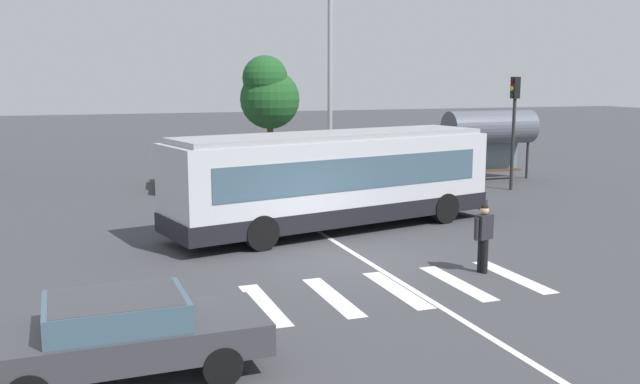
# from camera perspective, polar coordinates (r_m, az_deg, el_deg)

# --- Properties ---
(ground_plane) EXTENTS (160.00, 160.00, 0.00)m
(ground_plane) POSITION_cam_1_polar(r_m,az_deg,el_deg) (18.33, 2.12, -5.60)
(ground_plane) COLOR #3D3D42
(city_transit_bus) EXTENTS (11.17, 4.93, 3.06)m
(city_transit_bus) POSITION_cam_1_polar(r_m,az_deg,el_deg) (21.65, 1.18, 1.02)
(city_transit_bus) COLOR black
(city_transit_bus) RESTS_ON ground_plane
(pedestrian_crossing_street) EXTENTS (0.57, 0.35, 1.72)m
(pedestrian_crossing_street) POSITION_cam_1_polar(r_m,az_deg,el_deg) (17.38, 13.33, -3.39)
(pedestrian_crossing_street) COLOR black
(pedestrian_crossing_street) RESTS_ON ground_plane
(foreground_sedan) EXTENTS (4.54, 1.95, 1.35)m
(foreground_sedan) POSITION_cam_1_polar(r_m,az_deg,el_deg) (11.58, -16.05, -11.03)
(foreground_sedan) COLOR black
(foreground_sedan) RESTS_ON ground_plane
(parked_car_champagne) EXTENTS (2.35, 4.69, 1.35)m
(parked_car_champagne) POSITION_cam_1_polar(r_m,az_deg,el_deg) (30.73, -11.41, 1.77)
(parked_car_champagne) COLOR black
(parked_car_champagne) RESTS_ON ground_plane
(parked_car_charcoal) EXTENTS (2.01, 4.57, 1.35)m
(parked_car_charcoal) POSITION_cam_1_polar(r_m,az_deg,el_deg) (30.81, -6.41, 1.92)
(parked_car_charcoal) COLOR black
(parked_car_charcoal) RESTS_ON ground_plane
(parked_car_black) EXTENTS (2.01, 4.57, 1.35)m
(parked_car_black) POSITION_cam_1_polar(r_m,az_deg,el_deg) (31.82, -1.92, 2.20)
(parked_car_black) COLOR black
(parked_car_black) RESTS_ON ground_plane
(parked_car_red) EXTENTS (2.09, 4.60, 1.35)m
(parked_car_red) POSITION_cam_1_polar(r_m,az_deg,el_deg) (32.67, 2.75, 2.39)
(parked_car_red) COLOR black
(parked_car_red) RESTS_ON ground_plane
(traffic_light_far_corner) EXTENTS (0.33, 0.32, 4.78)m
(traffic_light_far_corner) POSITION_cam_1_polar(r_m,az_deg,el_deg) (30.44, 15.70, 6.15)
(traffic_light_far_corner) COLOR #28282B
(traffic_light_far_corner) RESTS_ON ground_plane
(bus_stop_shelter) EXTENTS (4.39, 1.54, 3.25)m
(bus_stop_shelter) POSITION_cam_1_polar(r_m,az_deg,el_deg) (33.08, 13.81, 5.09)
(bus_stop_shelter) COLOR #28282B
(bus_stop_shelter) RESTS_ON ground_plane
(twin_arm_street_lamp) EXTENTS (3.81, 0.32, 8.82)m
(twin_arm_street_lamp) POSITION_cam_1_polar(r_m,az_deg,el_deg) (28.75, 0.83, 10.69)
(twin_arm_street_lamp) COLOR #939399
(twin_arm_street_lamp) RESTS_ON ground_plane
(background_tree_right) EXTENTS (3.37, 3.37, 6.00)m
(background_tree_right) POSITION_cam_1_polar(r_m,az_deg,el_deg) (39.40, -4.27, 8.12)
(background_tree_right) COLOR brown
(background_tree_right) RESTS_ON ground_plane
(crosswalk_painted_stripes) EXTENTS (6.66, 2.91, 0.01)m
(crosswalk_painted_stripes) POSITION_cam_1_polar(r_m,az_deg,el_deg) (15.90, 6.33, -7.98)
(crosswalk_painted_stripes) COLOR silver
(crosswalk_painted_stripes) RESTS_ON ground_plane
(lane_center_line) EXTENTS (0.16, 24.00, 0.01)m
(lane_center_line) POSITION_cam_1_polar(r_m,az_deg,el_deg) (20.29, 1.23, -4.11)
(lane_center_line) COLOR silver
(lane_center_line) RESTS_ON ground_plane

